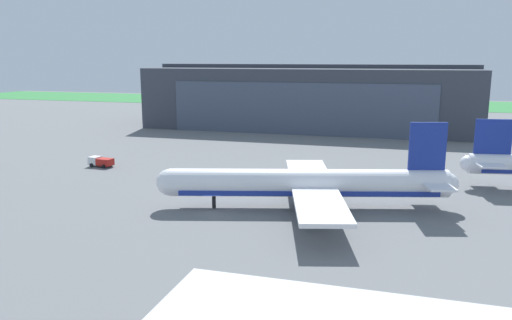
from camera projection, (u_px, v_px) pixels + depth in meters
ground_plane at (213, 211)px, 73.10m from camera, size 440.00×440.00×0.00m
grass_field_strip at (350, 103)px, 247.51m from camera, size 440.00×56.00×0.08m
maintenance_hangar at (311, 97)px, 162.06m from camera, size 99.69×39.96×19.81m
airliner_near_right at (308, 184)px, 73.71m from camera, size 42.64×36.30×12.80m
fuel_bowser at (101, 161)px, 102.69m from camera, size 5.23×2.99×1.99m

